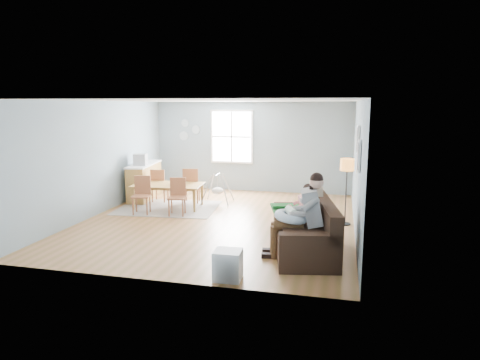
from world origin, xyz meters
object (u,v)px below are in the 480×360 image
(toddler, at_px, (302,205))
(monitor, at_px, (140,159))
(chair_sw, at_px, (142,192))
(dining_table, at_px, (168,196))
(sofa, at_px, (307,233))
(baby_swing, at_px, (218,190))
(chair_se, at_px, (177,194))
(chair_nw, at_px, (159,184))
(storage_cube, at_px, (227,265))
(chair_ne, at_px, (191,183))
(counter, at_px, (145,181))
(floor_lamp, at_px, (347,170))
(father, at_px, (301,212))

(toddler, bearing_deg, monitor, 148.54)
(chair_sw, bearing_deg, toddler, -21.61)
(dining_table, bearing_deg, sofa, -38.03)
(baby_swing, bearing_deg, chair_se, -113.15)
(chair_nw, bearing_deg, storage_cube, -55.47)
(toddler, xyz_separation_m, chair_ne, (-3.20, 2.87, -0.25))
(chair_se, bearing_deg, chair_sw, -174.99)
(chair_nw, relative_size, counter, 0.50)
(toddler, xyz_separation_m, dining_table, (-3.60, 2.23, -0.49))
(toddler, height_order, chair_nw, toddler)
(storage_cube, height_order, counter, counter)
(monitor, bearing_deg, counter, 100.34)
(sofa, xyz_separation_m, storage_cube, (-1.06, -1.59, -0.10))
(toddler, xyz_separation_m, chair_sw, (-4.00, 1.58, -0.28))
(chair_ne, relative_size, counter, 0.52)
(chair_sw, bearing_deg, storage_cube, -47.82)
(floor_lamp, bearing_deg, monitor, 168.42)
(chair_se, distance_m, monitor, 2.03)
(floor_lamp, xyz_separation_m, baby_swing, (-3.32, 1.32, -0.86))
(storage_cube, height_order, monitor, monitor)
(chair_nw, relative_size, baby_swing, 1.10)
(toddler, xyz_separation_m, monitor, (-4.64, 2.84, 0.35))
(father, distance_m, dining_table, 4.61)
(floor_lamp, height_order, chair_sw, floor_lamp)
(floor_lamp, distance_m, chair_nw, 5.06)
(storage_cube, bearing_deg, toddler, 62.47)
(sofa, height_order, counter, counter)
(toddler, distance_m, storage_cube, 2.10)
(floor_lamp, distance_m, baby_swing, 3.68)
(dining_table, height_order, chair_ne, chair_ne)
(toddler, bearing_deg, floor_lamp, 65.02)
(sofa, bearing_deg, chair_se, 150.07)
(sofa, distance_m, chair_sw, 4.49)
(chair_sw, bearing_deg, dining_table, 58.42)
(chair_se, bearing_deg, monitor, 142.38)
(sofa, relative_size, chair_se, 2.74)
(sofa, height_order, chair_sw, sofa)
(chair_se, height_order, baby_swing, chair_se)
(chair_nw, bearing_deg, monitor, 175.65)
(dining_table, height_order, chair_se, chair_se)
(father, relative_size, toddler, 1.54)
(storage_cube, height_order, chair_se, chair_se)
(chair_sw, bearing_deg, sofa, -23.42)
(counter, bearing_deg, sofa, -34.95)
(sofa, xyz_separation_m, chair_nw, (-4.22, 3.00, 0.18))
(father, relative_size, dining_table, 0.85)
(chair_ne, distance_m, counter, 1.53)
(father, height_order, monitor, father)
(counter, distance_m, baby_swing, 2.19)
(sofa, bearing_deg, floor_lamp, 70.63)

